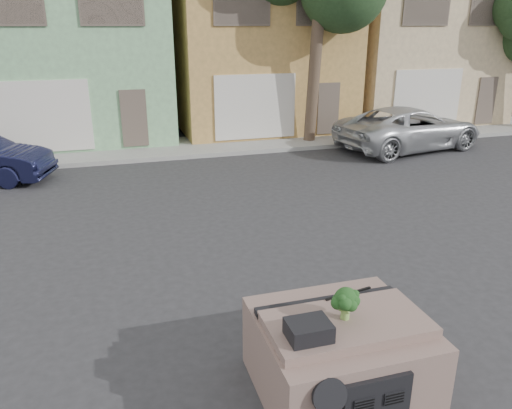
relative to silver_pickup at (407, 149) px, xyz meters
name	(u,v)px	position (x,y,z in m)	size (l,w,h in m)	color
ground_plane	(265,280)	(-8.18, -8.12, 0.00)	(120.00, 120.00, 0.00)	#303033
sidewalk	(179,148)	(-8.18, 2.38, 0.07)	(40.00, 3.00, 0.15)	gray
townhouse_mint	(72,40)	(-11.68, 6.38, 3.77)	(7.20, 8.20, 7.55)	#80B683
townhouse_tan	(252,39)	(-4.18, 6.38, 3.77)	(7.20, 8.20, 7.55)	tan
townhouse_beige	(401,38)	(3.32, 6.38, 3.77)	(7.20, 8.20, 7.55)	#CCB287
silver_pickup	(407,149)	(0.00, 0.00, 0.00)	(2.59, 5.62, 1.56)	silver
tree_near	(316,28)	(-3.18, 1.68, 4.25)	(4.40, 4.00, 8.50)	#213A1D
car_dashboard	(339,352)	(-8.18, -11.12, 0.56)	(2.00, 1.80, 1.12)	#7A6057
instrument_hump	(309,330)	(-8.76, -11.47, 1.22)	(0.48, 0.38, 0.20)	black
wiper_arm	(349,293)	(-7.90, -10.74, 1.13)	(0.70, 0.03, 0.02)	black
broccoli	(346,303)	(-8.19, -11.24, 1.33)	(0.34, 0.34, 0.41)	#183B15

